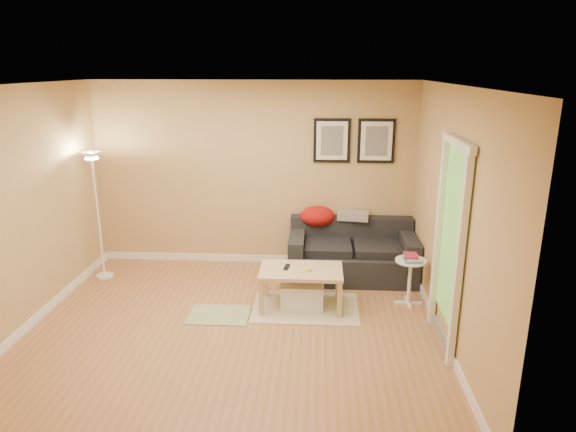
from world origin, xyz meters
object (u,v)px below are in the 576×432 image
at_px(sofa, 352,251).
at_px(book_stack, 411,257).
at_px(coffee_table, 301,288).
at_px(side_table, 409,282).
at_px(storage_bin, 302,295).
at_px(floor_lamp, 99,220).

xyz_separation_m(sofa, book_stack, (0.64, -0.81, 0.23)).
bearing_deg(book_stack, coffee_table, -166.79).
relative_size(side_table, book_stack, 2.41).
xyz_separation_m(sofa, side_table, (0.64, -0.80, -0.09)).
xyz_separation_m(storage_bin, side_table, (1.28, 0.17, 0.13)).
bearing_deg(side_table, floor_lamp, 171.85).
distance_m(sofa, side_table, 1.03).
bearing_deg(book_stack, storage_bin, -166.64).
bearing_deg(coffee_table, book_stack, 21.26).
xyz_separation_m(coffee_table, storage_bin, (0.02, -0.00, -0.08)).
bearing_deg(side_table, coffee_table, -172.80).
height_order(storage_bin, book_stack, book_stack).
height_order(book_stack, floor_lamp, floor_lamp).
height_order(sofa, coffee_table, sofa).
bearing_deg(sofa, book_stack, -51.90).
xyz_separation_m(coffee_table, floor_lamp, (-2.72, 0.74, 0.58)).
relative_size(coffee_table, book_stack, 4.11).
distance_m(coffee_table, side_table, 1.31).
xyz_separation_m(coffee_table, side_table, (1.30, 0.16, 0.04)).
height_order(coffee_table, book_stack, book_stack).
distance_m(storage_bin, floor_lamp, 2.91).
distance_m(book_stack, floor_lamp, 4.07).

